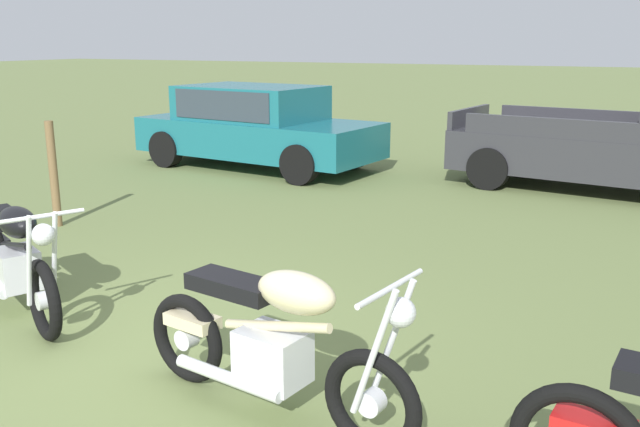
{
  "coord_description": "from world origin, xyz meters",
  "views": [
    {
      "loc": [
        3.28,
        -3.44,
        2.2
      ],
      "look_at": [
        0.66,
        1.91,
        0.7
      ],
      "focal_mm": 38.72,
      "sensor_mm": 36.0,
      "label": 1
    }
  ],
  "objects_px": {
    "motorcycle_black": "(15,257)",
    "car_teal": "(255,122)",
    "fence_post_wooden": "(54,174)",
    "motorcycle_cream": "(273,341)"
  },
  "relations": [
    {
      "from": "car_teal",
      "to": "fence_post_wooden",
      "type": "relative_size",
      "value": 3.49
    },
    {
      "from": "motorcycle_black",
      "to": "motorcycle_cream",
      "type": "bearing_deg",
      "value": 15.77
    },
    {
      "from": "motorcycle_black",
      "to": "fence_post_wooden",
      "type": "xyz_separation_m",
      "value": [
        -1.84,
        2.16,
        0.16
      ]
    },
    {
      "from": "fence_post_wooden",
      "to": "car_teal",
      "type": "bearing_deg",
      "value": 88.71
    },
    {
      "from": "motorcycle_cream",
      "to": "car_teal",
      "type": "distance_m",
      "value": 8.4
    },
    {
      "from": "motorcycle_cream",
      "to": "fence_post_wooden",
      "type": "bearing_deg",
      "value": 159.26
    },
    {
      "from": "motorcycle_black",
      "to": "car_teal",
      "type": "height_order",
      "value": "car_teal"
    },
    {
      "from": "motorcycle_black",
      "to": "car_teal",
      "type": "distance_m",
      "value": 6.87
    },
    {
      "from": "motorcycle_black",
      "to": "car_teal",
      "type": "bearing_deg",
      "value": 130.58
    },
    {
      "from": "motorcycle_black",
      "to": "car_teal",
      "type": "relative_size",
      "value": 0.42
    }
  ]
}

